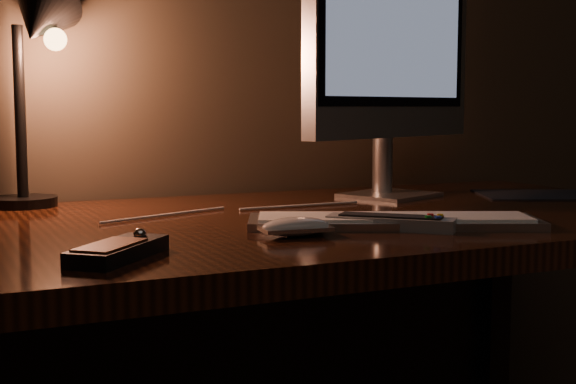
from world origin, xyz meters
name	(u,v)px	position (x,y,z in m)	size (l,w,h in m)	color
desk	(248,287)	(0.00, 1.93, 0.62)	(1.60, 0.75, 0.75)	#33170B
monitor	(393,35)	(0.36, 2.04, 1.07)	(0.49, 0.24, 0.55)	silver
keyboard	(394,221)	(0.15, 1.70, 0.76)	(0.45, 0.12, 0.02)	silver
mousepad	(537,195)	(0.65, 1.93, 0.75)	(0.23, 0.19, 0.00)	black
mouse	(296,230)	(-0.03, 1.67, 0.76)	(0.10, 0.05, 0.02)	white
media_remote	(118,250)	(-0.30, 1.61, 0.76)	(0.15, 0.16, 0.03)	black
tv_remote	(391,222)	(0.13, 1.67, 0.76)	(0.17, 0.17, 0.02)	gray
desk_lamp	(37,53)	(-0.31, 2.15, 1.03)	(0.20, 0.21, 0.41)	black
cable	(238,211)	(-0.01, 1.95, 0.75)	(0.00, 0.00, 0.50)	white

